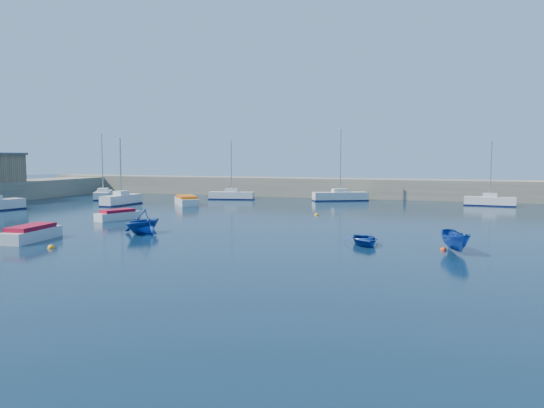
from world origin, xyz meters
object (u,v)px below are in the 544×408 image
(motorboat_0, at_px, (31,233))
(motorboat_1, at_px, (118,215))
(sailboat_3, at_px, (121,199))
(dinghy_left, at_px, (143,221))
(sailboat_6, at_px, (340,196))
(sailboat_5, at_px, (232,195))
(motorboat_2, at_px, (186,201))
(dinghy_center, at_px, (364,240))
(sailboat_7, at_px, (490,201))
(sailboat_4, at_px, (103,195))
(dinghy_right, at_px, (456,241))

(motorboat_0, bearing_deg, motorboat_1, 89.55)
(sailboat_3, xyz_separation_m, dinghy_left, (14.97, -18.94, 0.24))
(sailboat_6, distance_m, motorboat_0, 40.58)
(motorboat_0, bearing_deg, sailboat_5, 84.01)
(motorboat_0, distance_m, motorboat_2, 26.75)
(dinghy_center, bearing_deg, motorboat_1, 145.29)
(sailboat_7, height_order, dinghy_center, sailboat_7)
(sailboat_6, relative_size, sailboat_7, 1.23)
(sailboat_4, bearing_deg, sailboat_5, -15.25)
(sailboat_5, height_order, motorboat_0, sailboat_5)
(motorboat_0, xyz_separation_m, motorboat_2, (-2.54, 26.63, 0.04))
(sailboat_4, relative_size, dinghy_right, 2.60)
(dinghy_center, distance_m, dinghy_left, 16.17)
(dinghy_center, height_order, dinghy_left, dinghy_left)
(motorboat_0, distance_m, dinghy_left, 7.49)
(dinghy_center, bearing_deg, motorboat_2, 118.99)
(sailboat_5, xyz_separation_m, dinghy_left, (6.10, -30.57, 0.34))
(sailboat_4, distance_m, sailboat_6, 31.37)
(sailboat_3, relative_size, sailboat_4, 0.91)
(motorboat_1, xyz_separation_m, dinghy_center, (22.83, -6.12, -0.12))
(sailboat_5, distance_m, motorboat_2, 9.42)
(sailboat_4, bearing_deg, dinghy_right, -61.71)
(sailboat_7, height_order, motorboat_1, sailboat_7)
(sailboat_3, bearing_deg, sailboat_6, 35.90)
(motorboat_1, xyz_separation_m, motorboat_2, (-1.13, 14.94, 0.08))
(motorboat_2, relative_size, dinghy_left, 1.61)
(sailboat_4, height_order, dinghy_center, sailboat_4)
(sailboat_4, relative_size, motorboat_0, 1.78)
(dinghy_center, xyz_separation_m, dinghy_left, (-16.16, -0.24, 0.57))
(dinghy_right, bearing_deg, sailboat_3, 134.83)
(sailboat_7, bearing_deg, sailboat_6, 89.36)
(motorboat_1, bearing_deg, motorboat_2, 116.25)
(motorboat_2, distance_m, dinghy_left, 22.69)
(sailboat_4, height_order, motorboat_0, sailboat_4)
(dinghy_center, bearing_deg, sailboat_7, 53.86)
(sailboat_3, xyz_separation_m, motorboat_0, (9.72, -24.26, -0.16))
(dinghy_left, distance_m, dinghy_right, 21.68)
(motorboat_0, relative_size, dinghy_left, 1.42)
(sailboat_4, xyz_separation_m, motorboat_2, (14.90, -4.65, -0.03))
(sailboat_3, distance_m, dinghy_left, 24.14)
(sailboat_6, bearing_deg, dinghy_right, 175.21)
(sailboat_6, height_order, dinghy_left, sailboat_6)
(sailboat_5, bearing_deg, sailboat_6, -90.91)
(sailboat_5, xyz_separation_m, sailboat_7, (31.55, 1.12, 0.02))
(sailboat_3, bearing_deg, dinghy_right, -23.99)
(sailboat_7, bearing_deg, motorboat_1, 132.15)
(motorboat_2, bearing_deg, motorboat_1, -123.58)
(sailboat_6, height_order, motorboat_2, sailboat_6)
(sailboat_4, xyz_separation_m, sailboat_6, (30.55, 7.13, 0.05))
(sailboat_7, bearing_deg, sailboat_5, 95.93)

